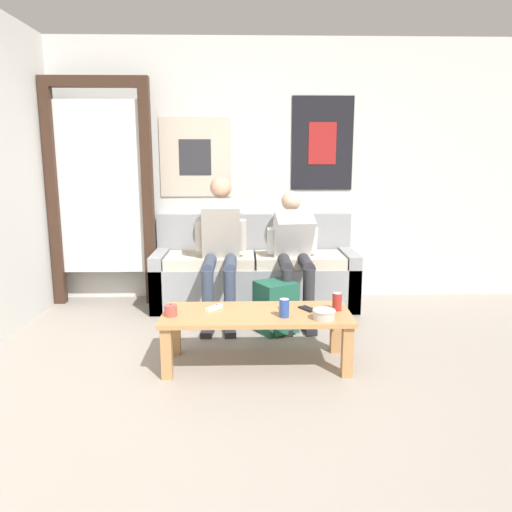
# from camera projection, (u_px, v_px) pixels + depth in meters

# --- Properties ---
(ground_plane) EXTENTS (18.00, 18.00, 0.00)m
(ground_plane) POSITION_uv_depth(u_px,v_px,m) (248.00, 427.00, 2.68)
(ground_plane) COLOR gray
(wall_back) EXTENTS (10.00, 0.07, 2.55)m
(wall_back) POSITION_uv_depth(u_px,v_px,m) (245.00, 172.00, 4.98)
(wall_back) COLOR silver
(wall_back) RESTS_ON ground_plane
(door_frame) EXTENTS (1.00, 0.10, 2.15)m
(door_frame) POSITION_uv_depth(u_px,v_px,m) (100.00, 181.00, 4.74)
(door_frame) COLOR #382319
(door_frame) RESTS_ON ground_plane
(couch) EXTENTS (1.93, 0.67, 0.87)m
(couch) POSITION_uv_depth(u_px,v_px,m) (255.00, 275.00, 4.84)
(couch) COLOR gray
(couch) RESTS_ON ground_plane
(coffee_table) EXTENTS (1.29, 0.53, 0.38)m
(coffee_table) POSITION_uv_depth(u_px,v_px,m) (256.00, 321.00, 3.43)
(coffee_table) COLOR #B27F4C
(coffee_table) RESTS_ON ground_plane
(person_seated_adult) EXTENTS (0.47, 0.95, 1.25)m
(person_seated_adult) POSITION_uv_depth(u_px,v_px,m) (220.00, 242.00, 4.42)
(person_seated_adult) COLOR #384256
(person_seated_adult) RESTS_ON ground_plane
(person_seated_teen) EXTENTS (0.47, 0.98, 1.11)m
(person_seated_teen) POSITION_uv_depth(u_px,v_px,m) (294.00, 248.00, 4.47)
(person_seated_teen) COLOR #2D2D33
(person_seated_teen) RESTS_ON ground_plane
(backpack) EXTENTS (0.39, 0.39, 0.42)m
(backpack) POSITION_uv_depth(u_px,v_px,m) (277.00, 308.00, 4.11)
(backpack) COLOR #1E5642
(backpack) RESTS_ON ground_plane
(ceramic_bowl) EXTENTS (0.15, 0.15, 0.07)m
(ceramic_bowl) POSITION_uv_depth(u_px,v_px,m) (324.00, 314.00, 3.27)
(ceramic_bowl) COLOR #B7B2A8
(ceramic_bowl) RESTS_ON coffee_table
(pillar_candle) EXTENTS (0.08, 0.08, 0.09)m
(pillar_candle) POSITION_uv_depth(u_px,v_px,m) (171.00, 311.00, 3.34)
(pillar_candle) COLOR #B24C42
(pillar_candle) RESTS_ON coffee_table
(drink_can_blue) EXTENTS (0.07, 0.07, 0.12)m
(drink_can_blue) POSITION_uv_depth(u_px,v_px,m) (284.00, 308.00, 3.31)
(drink_can_blue) COLOR #28479E
(drink_can_blue) RESTS_ON coffee_table
(drink_can_red) EXTENTS (0.07, 0.07, 0.12)m
(drink_can_red) POSITION_uv_depth(u_px,v_px,m) (337.00, 302.00, 3.46)
(drink_can_red) COLOR maroon
(drink_can_red) RESTS_ON coffee_table
(game_controller_near_left) EXTENTS (0.04, 0.14, 0.03)m
(game_controller_near_left) POSITION_uv_depth(u_px,v_px,m) (283.00, 309.00, 3.46)
(game_controller_near_left) COLOR white
(game_controller_near_left) RESTS_ON coffee_table
(game_controller_near_right) EXTENTS (0.12, 0.13, 0.03)m
(game_controller_near_right) POSITION_uv_depth(u_px,v_px,m) (214.00, 308.00, 3.48)
(game_controller_near_right) COLOR white
(game_controller_near_right) RESTS_ON coffee_table
(cell_phone) EXTENTS (0.13, 0.15, 0.01)m
(cell_phone) POSITION_uv_depth(u_px,v_px,m) (307.00, 309.00, 3.48)
(cell_phone) COLOR black
(cell_phone) RESTS_ON coffee_table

